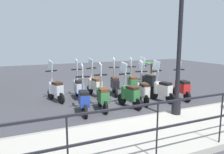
# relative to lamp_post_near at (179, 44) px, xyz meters

# --- Properties ---
(ground_plane) EXTENTS (28.00, 28.00, 0.00)m
(ground_plane) POSITION_rel_lamp_post_near_xyz_m (2.40, 0.38, -2.17)
(ground_plane) COLOR #38383D
(promenade_walkway) EXTENTS (2.20, 20.00, 0.15)m
(promenade_walkway) POSITION_rel_lamp_post_near_xyz_m (-0.75, 0.38, -2.10)
(promenade_walkway) COLOR #A39E93
(promenade_walkway) RESTS_ON ground_plane
(fence_railing) EXTENTS (0.04, 16.03, 1.07)m
(fence_railing) POSITION_rel_lamp_post_near_xyz_m (-1.80, 0.38, -1.27)
(fence_railing) COLOR black
(fence_railing) RESTS_ON promenade_walkway
(lamp_post_near) EXTENTS (0.26, 0.90, 4.54)m
(lamp_post_near) POSITION_rel_lamp_post_near_xyz_m (0.00, 0.00, 0.00)
(lamp_post_near) COLOR black
(lamp_post_near) RESTS_ON promenade_walkway
(potted_palm) EXTENTS (1.06, 0.66, 1.05)m
(potted_palm) POSITION_rel_lamp_post_near_xyz_m (5.26, -2.71, -1.73)
(potted_palm) COLOR slate
(potted_palm) RESTS_ON ground_plane
(scooter_near_0) EXTENTS (1.22, 0.49, 1.54)m
(scooter_near_0) POSITION_rel_lamp_post_near_xyz_m (1.59, -1.62, -1.69)
(scooter_near_0) COLOR black
(scooter_near_0) RESTS_ON ground_plane
(scooter_near_1) EXTENTS (1.22, 0.49, 1.54)m
(scooter_near_1) POSITION_rel_lamp_post_near_xyz_m (1.65, -0.73, -1.69)
(scooter_near_1) COLOR black
(scooter_near_1) RESTS_ON ground_plane
(scooter_near_2) EXTENTS (1.21, 0.53, 1.54)m
(scooter_near_2) POSITION_rel_lamp_post_near_xyz_m (1.77, 0.02, -1.69)
(scooter_near_2) COLOR black
(scooter_near_2) RESTS_ON ground_plane
(scooter_near_3) EXTENTS (1.22, 0.49, 1.54)m
(scooter_near_3) POSITION_rel_lamp_post_near_xyz_m (1.51, 0.72, -1.69)
(scooter_near_3) COLOR black
(scooter_near_3) RESTS_ON ground_plane
(scooter_near_4) EXTENTS (1.23, 0.46, 1.54)m
(scooter_near_4) POSITION_rel_lamp_post_near_xyz_m (1.63, 1.65, -1.69)
(scooter_near_4) COLOR black
(scooter_near_4) RESTS_ON ground_plane
(scooter_near_5) EXTENTS (1.22, 0.48, 1.54)m
(scooter_near_5) POSITION_rel_lamp_post_near_xyz_m (1.52, 2.32, -1.69)
(scooter_near_5) COLOR black
(scooter_near_5) RESTS_ON ground_plane
(scooter_far_0) EXTENTS (1.20, 0.55, 1.54)m
(scooter_far_0) POSITION_rel_lamp_post_near_xyz_m (3.22, -1.13, -1.69)
(scooter_far_0) COLOR black
(scooter_far_0) RESTS_ON ground_plane
(scooter_far_1) EXTENTS (1.21, 0.53, 1.54)m
(scooter_far_1) POSITION_rel_lamp_post_near_xyz_m (3.18, -0.33, -1.69)
(scooter_far_1) COLOR black
(scooter_far_1) RESTS_ON ground_plane
(scooter_far_2) EXTENTS (1.20, 0.55, 1.54)m
(scooter_far_2) POSITION_rel_lamp_post_near_xyz_m (3.30, 0.44, -1.69)
(scooter_far_2) COLOR black
(scooter_far_2) RESTS_ON ground_plane
(scooter_far_3) EXTENTS (1.23, 0.47, 1.54)m
(scooter_far_3) POSITION_rel_lamp_post_near_xyz_m (3.43, 1.28, -1.69)
(scooter_far_3) COLOR black
(scooter_far_3) RESTS_ON ground_plane
(scooter_far_4) EXTENTS (1.23, 0.44, 1.54)m
(scooter_far_4) POSITION_rel_lamp_post_near_xyz_m (3.30, 1.99, -1.69)
(scooter_far_4) COLOR black
(scooter_far_4) RESTS_ON ground_plane
(scooter_far_5) EXTENTS (1.20, 0.54, 1.54)m
(scooter_far_5) POSITION_rel_lamp_post_near_xyz_m (3.29, 2.88, -1.69)
(scooter_far_5) COLOR black
(scooter_far_5) RESTS_ON ground_plane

